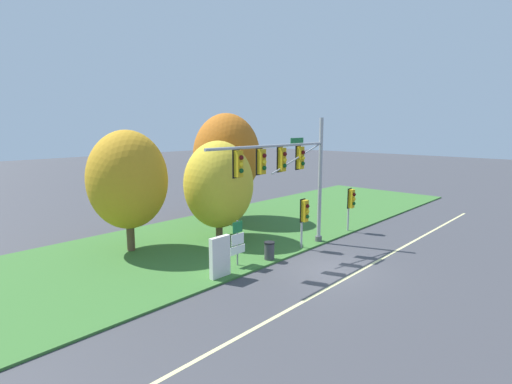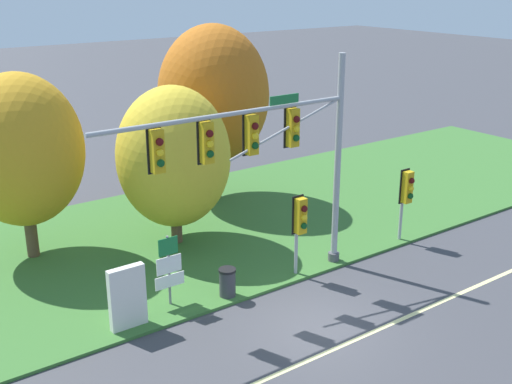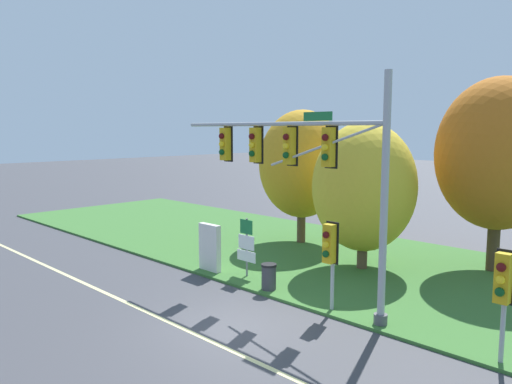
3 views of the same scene
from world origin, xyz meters
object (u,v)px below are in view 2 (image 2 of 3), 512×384
at_px(pedestrian_signal_near_kerb, 406,191).
at_px(trash_bin, 227,282).
at_px(route_sign_post, 169,266).
at_px(tree_behind_signpost, 214,95).
at_px(tree_left_of_mast, 174,157).
at_px(info_kiosk, 127,298).
at_px(traffic_signal_mast, 268,147).
at_px(tree_nearest_road, 21,150).
at_px(pedestrian_signal_further_along, 300,220).

height_order(pedestrian_signal_near_kerb, trash_bin, pedestrian_signal_near_kerb).
bearing_deg(pedestrian_signal_near_kerb, route_sign_post, 175.04).
relative_size(tree_behind_signpost, trash_bin, 8.34).
bearing_deg(tree_left_of_mast, route_sign_post, -121.61).
bearing_deg(info_kiosk, route_sign_post, 16.58).
height_order(traffic_signal_mast, tree_nearest_road, traffic_signal_mast).
relative_size(tree_nearest_road, trash_bin, 7.16).
xyz_separation_m(pedestrian_signal_further_along, route_sign_post, (-4.52, 0.78, -0.73)).
bearing_deg(tree_behind_signpost, info_kiosk, -135.19).
relative_size(tree_nearest_road, tree_behind_signpost, 0.86).
distance_m(pedestrian_signal_near_kerb, tree_left_of_mast, 8.77).
height_order(pedestrian_signal_further_along, route_sign_post, pedestrian_signal_further_along).
height_order(pedestrian_signal_near_kerb, info_kiosk, pedestrian_signal_near_kerb).
bearing_deg(trash_bin, pedestrian_signal_further_along, -4.01).
relative_size(pedestrian_signal_further_along, route_sign_post, 1.24).
xyz_separation_m(pedestrian_signal_near_kerb, pedestrian_signal_further_along, (-5.13, 0.06, -0.00)).
distance_m(route_sign_post, tree_behind_signpost, 10.58).
bearing_deg(pedestrian_signal_near_kerb, tree_left_of_mast, 144.80).
distance_m(pedestrian_signal_further_along, route_sign_post, 4.65).
bearing_deg(info_kiosk, tree_left_of_mast, 47.95).
height_order(tree_left_of_mast, trash_bin, tree_left_of_mast).
distance_m(route_sign_post, tree_nearest_road, 7.06).
distance_m(route_sign_post, trash_bin, 2.01).
bearing_deg(tree_behind_signpost, trash_bin, -120.24).
xyz_separation_m(route_sign_post, trash_bin, (1.74, -0.58, -0.81)).
height_order(pedestrian_signal_near_kerb, tree_behind_signpost, tree_behind_signpost).
distance_m(traffic_signal_mast, pedestrian_signal_near_kerb, 6.87).
bearing_deg(tree_behind_signpost, route_sign_post, -130.58).
xyz_separation_m(pedestrian_signal_near_kerb, route_sign_post, (-9.65, 0.84, -0.74)).
bearing_deg(traffic_signal_mast, tree_left_of_mast, 98.85).
distance_m(tree_nearest_road, tree_behind_signpost, 8.96).
bearing_deg(traffic_signal_mast, route_sign_post, 169.45).
bearing_deg(trash_bin, traffic_signal_mast, -1.17).
bearing_deg(traffic_signal_mast, info_kiosk, 178.49).
height_order(traffic_signal_mast, route_sign_post, traffic_signal_mast).
relative_size(route_sign_post, tree_behind_signpost, 0.29).
height_order(traffic_signal_mast, tree_left_of_mast, traffic_signal_mast).
xyz_separation_m(traffic_signal_mast, tree_left_of_mast, (-0.74, 4.78, -1.30)).
relative_size(pedestrian_signal_near_kerb, route_sign_post, 1.25).
bearing_deg(tree_behind_signpost, traffic_signal_mast, -111.31).
distance_m(info_kiosk, trash_bin, 3.40).
xyz_separation_m(tree_nearest_road, trash_bin, (4.04, -6.70, -3.49)).
xyz_separation_m(tree_nearest_road, info_kiosk, (0.67, -6.60, -3.02)).
bearing_deg(tree_left_of_mast, traffic_signal_mast, -81.15).
bearing_deg(pedestrian_signal_further_along, tree_left_of_mast, 111.64).
height_order(traffic_signal_mast, tree_behind_signpost, tree_behind_signpost).
bearing_deg(pedestrian_signal_further_along, tree_behind_signpost, 76.65).
height_order(tree_nearest_road, tree_left_of_mast, tree_nearest_road).
bearing_deg(route_sign_post, info_kiosk, -163.42).
height_order(pedestrian_signal_further_along, trash_bin, pedestrian_signal_further_along).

